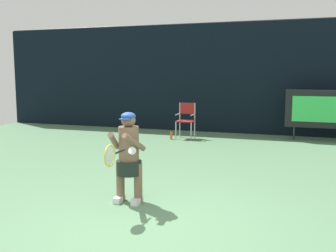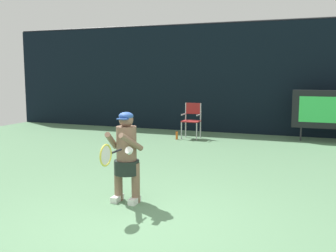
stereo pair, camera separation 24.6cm
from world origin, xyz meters
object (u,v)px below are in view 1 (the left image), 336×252
at_px(scoreboard, 325,109).
at_px(water_bottle, 171,135).
at_px(tennis_player, 129,155).
at_px(tennis_racket, 111,155).
at_px(umpire_chair, 186,118).

bearing_deg(scoreboard, water_bottle, -165.85).
height_order(tennis_player, tennis_racket, tennis_player).
bearing_deg(umpire_chair, scoreboard, 10.57).
distance_m(scoreboard, umpire_chair, 4.05).
relative_size(umpire_chair, tennis_player, 0.77).
bearing_deg(tennis_racket, scoreboard, 55.88).
xyz_separation_m(scoreboard, water_bottle, (-4.33, -1.09, -0.82)).
distance_m(umpire_chair, water_bottle, 0.71).
distance_m(water_bottle, tennis_racket, 6.59).
bearing_deg(water_bottle, tennis_player, -77.93).
distance_m(scoreboard, tennis_player, 7.53).
bearing_deg(tennis_player, umpire_chair, 98.12).
bearing_deg(umpire_chair, water_bottle, -135.72).
height_order(water_bottle, tennis_racket, tennis_racket).
distance_m(tennis_player, tennis_racket, 0.67).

